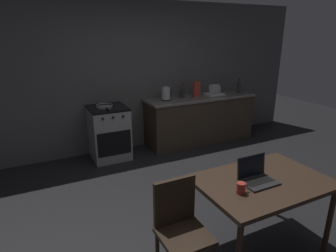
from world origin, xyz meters
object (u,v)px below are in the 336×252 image
dining_table (262,187)px  frying_pan (105,106)px  chair (180,224)px  bottle_b (183,91)px  dish_rack (214,93)px  electric_kettle (166,94)px  cereal_box (197,89)px  laptop (257,177)px  bottle (239,86)px  stove_oven (109,133)px  coffee_mug (241,188)px

dining_table → frying_pan: 2.84m
chair → bottle_b: size_ratio=3.28×
bottle_b → dish_rack: bearing=-6.9°
electric_kettle → dish_rack: bearing=0.0°
chair → cereal_box: cereal_box is taller
laptop → dining_table: bearing=0.1°
frying_pan → dish_rack: 2.15m
bottle → laptop: bearing=-126.6°
electric_kettle → bottle: bottle is taller
dish_rack → bottle_b: 0.67m
bottle → cereal_box: bearing=175.7°
electric_kettle → frying_pan: (-1.11, -0.03, -0.09)m
bottle_b → electric_kettle: bearing=-168.1°
stove_oven → cereal_box: 1.80m
bottle_b → laptop: bearing=-105.8°
dish_rack → dining_table: bearing=-116.6°
bottle → coffee_mug: size_ratio=2.45×
bottle → dish_rack: bearing=174.7°
electric_kettle → cereal_box: size_ratio=0.86×
frying_pan → bottle_b: bottle_b is taller
stove_oven → dish_rack: (2.10, 0.00, 0.49)m
bottle → frying_pan: size_ratio=0.64×
dining_table → bottle_b: bearing=75.7°
dining_table → frying_pan: frying_pan is taller
dining_table → laptop: bearing=175.1°
chair → laptop: laptop is taller
electric_kettle → cereal_box: 0.65m
stove_oven → bottle_b: 1.55m
chair → electric_kettle: (1.19, 2.71, 0.50)m
cereal_box → dish_rack: cereal_box is taller
stove_oven → laptop: 2.84m
bottle → cereal_box: size_ratio=0.99×
bottle → dish_rack: 0.55m
stove_oven → coffee_mug: stove_oven is taller
frying_pan → dish_rack: bearing=0.7°
chair → coffee_mug: 0.60m
laptop → dish_rack: size_ratio=0.94×
laptop → frying_pan: laptop is taller
dish_rack → bottle_b: bearing=173.1°
laptop → cereal_box: (1.07, 2.77, 0.25)m
electric_kettle → bottle: size_ratio=0.87×
bottle → cereal_box: 0.94m
bottle → coffee_mug: (-2.26, -2.79, -0.24)m
electric_kettle → coffee_mug: 2.93m
stove_oven → laptop: (0.64, -2.74, 0.34)m
frying_pan → bottle_b: bearing=4.1°
stove_oven → frying_pan: 0.47m
chair → coffee_mug: (0.51, -0.13, 0.28)m
stove_oven → coffee_mug: size_ratio=7.81×
laptop → dish_rack: 3.11m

